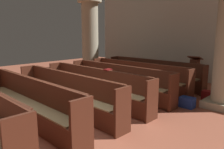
% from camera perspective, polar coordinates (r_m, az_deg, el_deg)
% --- Properties ---
extents(ground_plane, '(19.20, 19.20, 0.00)m').
position_cam_1_polar(ground_plane, '(5.06, -11.41, -11.79)').
color(ground_plane, '#AD5B42').
extents(back_wall, '(10.00, 0.16, 4.50)m').
position_cam_1_polar(back_wall, '(9.52, 20.47, 12.06)').
color(back_wall, beige).
rests_on(back_wall, ground).
extents(pew_row_0, '(3.91, 0.47, 0.94)m').
position_cam_1_polar(pew_row_0, '(8.29, 10.55, 0.62)').
color(pew_row_0, '#562819').
rests_on(pew_row_0, ground).
extents(pew_row_1, '(3.91, 0.46, 0.94)m').
position_cam_1_polar(pew_row_1, '(7.52, 6.47, -0.29)').
color(pew_row_1, '#562819').
rests_on(pew_row_1, ground).
extents(pew_row_2, '(3.91, 0.46, 0.94)m').
position_cam_1_polar(pew_row_2, '(6.80, 1.49, -1.41)').
color(pew_row_2, '#562819').
rests_on(pew_row_2, ground).
extents(pew_row_3, '(3.91, 0.47, 0.94)m').
position_cam_1_polar(pew_row_3, '(6.14, -4.62, -2.76)').
color(pew_row_3, '#562819').
rests_on(pew_row_3, ground).
extents(pew_row_4, '(3.91, 0.46, 0.94)m').
position_cam_1_polar(pew_row_4, '(5.57, -12.10, -4.36)').
color(pew_row_4, '#562819').
rests_on(pew_row_4, ground).
extents(pew_row_5, '(3.91, 0.46, 0.94)m').
position_cam_1_polar(pew_row_5, '(5.13, -21.10, -6.19)').
color(pew_row_5, '#562819').
rests_on(pew_row_5, ground).
extents(pillar_far_side, '(1.01, 1.01, 3.47)m').
position_cam_1_polar(pillar_far_side, '(9.48, -5.73, 10.01)').
color(pillar_far_side, tan).
rests_on(pillar_far_side, ground).
extents(lectern, '(0.48, 0.45, 1.08)m').
position_cam_1_polar(lectern, '(8.86, 20.66, 0.51)').
color(lectern, '#492215').
rests_on(lectern, ground).
extents(hymn_book, '(0.16, 0.19, 0.03)m').
position_cam_1_polar(hymn_book, '(5.92, -1.07, 1.32)').
color(hymn_book, maroon).
rests_on(hymn_book, pew_row_3).
extents(kneeler_box_blue, '(0.37, 0.25, 0.28)m').
position_cam_1_polar(kneeler_box_blue, '(6.10, 19.02, -6.88)').
color(kneeler_box_blue, navy).
rests_on(kneeler_box_blue, ground).
extents(kneeler_box_red, '(0.44, 0.24, 0.26)m').
position_cam_1_polar(kneeler_box_red, '(6.98, 24.22, -5.07)').
color(kneeler_box_red, maroon).
rests_on(kneeler_box_red, ground).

